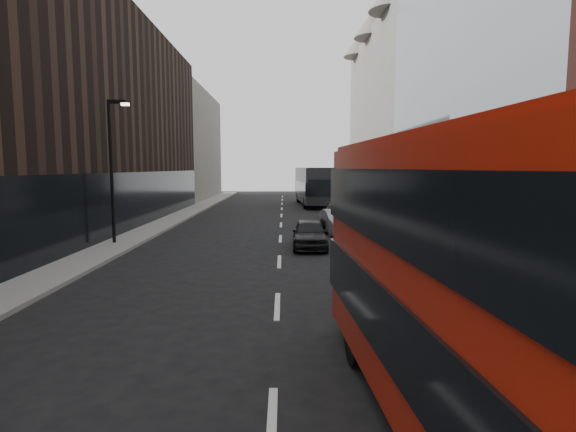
{
  "coord_description": "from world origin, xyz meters",
  "views": [
    {
      "loc": [
        0.18,
        -4.26,
        3.87
      ],
      "look_at": [
        0.31,
        8.45,
        2.5
      ],
      "focal_mm": 28.0,
      "sensor_mm": 36.0,
      "label": 1
    }
  ],
  "objects_px": {
    "street_lamp": "(113,161)",
    "grey_bus": "(313,185)",
    "car_b": "(338,222)",
    "car_c": "(339,216)",
    "red_bus": "(510,292)",
    "car_a": "(310,234)"
  },
  "relations": [
    {
      "from": "street_lamp",
      "to": "red_bus",
      "type": "relative_size",
      "value": 0.65
    },
    {
      "from": "street_lamp",
      "to": "car_c",
      "type": "relative_size",
      "value": 1.28
    },
    {
      "from": "grey_bus",
      "to": "car_c",
      "type": "distance_m",
      "value": 18.15
    },
    {
      "from": "car_b",
      "to": "grey_bus",
      "type": "bearing_deg",
      "value": 83.16
    },
    {
      "from": "grey_bus",
      "to": "car_b",
      "type": "xyz_separation_m",
      "value": [
        0.13,
        -20.27,
        -1.37
      ]
    },
    {
      "from": "street_lamp",
      "to": "car_c",
      "type": "distance_m",
      "value": 13.76
    },
    {
      "from": "street_lamp",
      "to": "grey_bus",
      "type": "xyz_separation_m",
      "value": [
        11.44,
        24.1,
        -2.1
      ]
    },
    {
      "from": "car_a",
      "to": "car_c",
      "type": "relative_size",
      "value": 0.75
    },
    {
      "from": "street_lamp",
      "to": "car_c",
      "type": "xyz_separation_m",
      "value": [
        11.91,
        6.0,
        -3.39
      ]
    },
    {
      "from": "car_a",
      "to": "street_lamp",
      "type": "bearing_deg",
      "value": 176.98
    },
    {
      "from": "car_c",
      "to": "red_bus",
      "type": "bearing_deg",
      "value": -84.77
    },
    {
      "from": "street_lamp",
      "to": "grey_bus",
      "type": "distance_m",
      "value": 26.76
    },
    {
      "from": "red_bus",
      "to": "car_a",
      "type": "height_order",
      "value": "red_bus"
    },
    {
      "from": "car_c",
      "to": "car_b",
      "type": "bearing_deg",
      "value": -91.77
    },
    {
      "from": "street_lamp",
      "to": "grey_bus",
      "type": "height_order",
      "value": "street_lamp"
    },
    {
      "from": "red_bus",
      "to": "grey_bus",
      "type": "xyz_separation_m",
      "value": [
        0.35,
        41.18,
        -0.32
      ]
    },
    {
      "from": "street_lamp",
      "to": "car_c",
      "type": "bearing_deg",
      "value": 26.73
    },
    {
      "from": "street_lamp",
      "to": "car_a",
      "type": "distance_m",
      "value": 10.3
    },
    {
      "from": "grey_bus",
      "to": "car_a",
      "type": "xyz_separation_m",
      "value": [
        -1.77,
        -24.86,
        -1.38
      ]
    },
    {
      "from": "car_a",
      "to": "car_b",
      "type": "relative_size",
      "value": 0.95
    },
    {
      "from": "street_lamp",
      "to": "car_b",
      "type": "height_order",
      "value": "street_lamp"
    },
    {
      "from": "grey_bus",
      "to": "car_b",
      "type": "distance_m",
      "value": 20.31
    }
  ]
}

